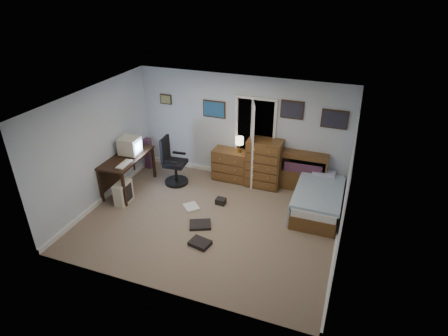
% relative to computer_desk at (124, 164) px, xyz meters
% --- Properties ---
extents(floor, '(5.00, 4.00, 0.02)m').
position_rel_computer_desk_xyz_m(floor, '(2.30, -0.54, -0.65)').
color(floor, '#826D59').
rests_on(floor, ground).
extents(computer_desk, '(0.72, 1.46, 0.83)m').
position_rel_computer_desk_xyz_m(computer_desk, '(0.00, 0.00, 0.00)').
color(computer_desk, black).
rests_on(computer_desk, floor).
extents(crt_monitor, '(0.44, 0.41, 0.40)m').
position_rel_computer_desk_xyz_m(crt_monitor, '(0.12, 0.15, 0.39)').
color(crt_monitor, beige).
rests_on(crt_monitor, computer_desk).
extents(keyboard, '(0.18, 0.45, 0.03)m').
position_rel_computer_desk_xyz_m(keyboard, '(0.28, -0.35, 0.20)').
color(keyboard, beige).
rests_on(keyboard, computer_desk).
extents(pc_tower, '(0.24, 0.47, 0.50)m').
position_rel_computer_desk_xyz_m(pc_tower, '(0.30, -0.55, -0.39)').
color(pc_tower, beige).
rests_on(pc_tower, floor).
extents(office_chair, '(0.60, 0.60, 1.15)m').
position_rel_computer_desk_xyz_m(office_chair, '(0.92, 0.60, -0.19)').
color(office_chair, black).
rests_on(office_chair, floor).
extents(media_stack, '(0.16, 0.16, 0.79)m').
position_rel_computer_desk_xyz_m(media_stack, '(-0.02, 1.09, -0.24)').
color(media_stack, maroon).
rests_on(media_stack, floor).
extents(low_dresser, '(0.87, 0.45, 0.76)m').
position_rel_computer_desk_xyz_m(low_dresser, '(2.14, 1.24, -0.26)').
color(low_dresser, brown).
rests_on(low_dresser, floor).
extents(table_lamp, '(0.20, 0.20, 0.37)m').
position_rel_computer_desk_xyz_m(table_lamp, '(2.34, 1.24, 0.39)').
color(table_lamp, gold).
rests_on(table_lamp, low_dresser).
extents(doorway, '(0.96, 1.12, 2.05)m').
position_rel_computer_desk_xyz_m(doorway, '(2.65, 1.73, 0.37)').
color(doorway, black).
rests_on(doorway, floor).
extents(tall_dresser, '(0.79, 0.47, 1.15)m').
position_rel_computer_desk_xyz_m(tall_dresser, '(2.95, 1.21, -0.06)').
color(tall_dresser, brown).
rests_on(tall_dresser, floor).
extents(headboard_bookcase, '(1.05, 0.29, 0.94)m').
position_rel_computer_desk_xyz_m(headboard_bookcase, '(3.84, 1.32, -0.14)').
color(headboard_bookcase, brown).
rests_on(headboard_bookcase, floor).
extents(bed, '(0.96, 1.77, 0.58)m').
position_rel_computer_desk_xyz_m(bed, '(4.29, 0.61, -0.36)').
color(bed, brown).
rests_on(bed, floor).
extents(wall_posters, '(4.38, 0.04, 0.60)m').
position_rel_computer_desk_xyz_m(wall_posters, '(2.87, 1.44, 1.11)').
color(wall_posters, '#331E11').
rests_on(wall_posters, floor).
extents(floor_clutter, '(1.08, 1.68, 0.13)m').
position_rel_computer_desk_xyz_m(floor_clutter, '(2.21, -0.68, -0.60)').
color(floor_clutter, black).
rests_on(floor_clutter, floor).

